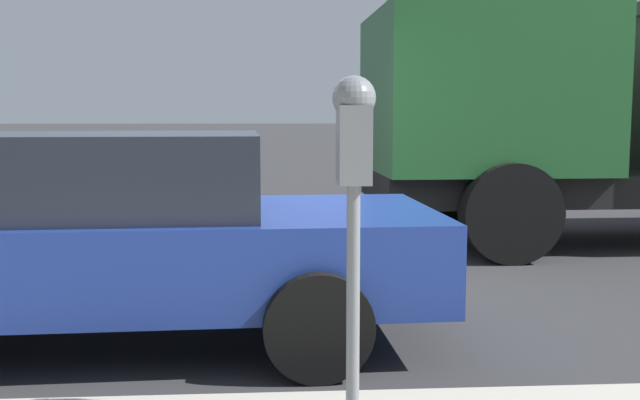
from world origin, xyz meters
TOP-DOWN VIEW (x-y plane):
  - ground_plane at (0.00, 0.00)m, footprint 220.00×220.00m
  - parking_meter at (-2.65, -0.74)m, footprint 0.21×0.19m
  - car_blue at (-0.88, 0.86)m, footprint 2.11×4.64m

SIDE VIEW (x-z plane):
  - ground_plane at x=0.00m, z-range 0.00..0.00m
  - car_blue at x=-0.88m, z-range 0.05..1.45m
  - parking_meter at x=-2.65m, z-range 0.54..2.11m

